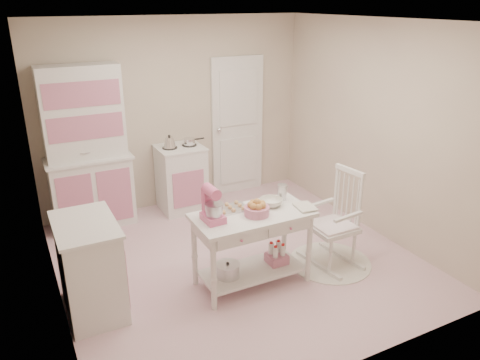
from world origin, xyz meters
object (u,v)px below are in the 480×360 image
base_cabinet (90,267)px  stove (181,178)px  rocking_chair (333,219)px  stand_mixer (213,205)px  hutch (87,149)px  work_table (252,249)px  bread_basket (257,211)px

base_cabinet → stove: bearing=49.0°
stove → rocking_chair: bearing=-65.8°
base_cabinet → rocking_chair: 2.56m
stand_mixer → base_cabinet: bearing=164.8°
stove → hutch: bearing=177.6°
hutch → stove: bearing=-2.4°
work_table → stand_mixer: (-0.42, 0.02, 0.57)m
rocking_chair → hutch: bearing=127.2°
hutch → base_cabinet: bearing=-101.3°
hutch → bread_basket: 2.51m
bread_basket → rocking_chair: bearing=-0.6°
stove → base_cabinet: bearing=-131.0°
base_cabinet → rocking_chair: size_ratio=0.84×
stove → bread_basket: size_ratio=3.68×
hutch → stand_mixer: (0.77, -2.12, -0.07)m
rocking_chair → work_table: rocking_chair is taller
base_cabinet → rocking_chair: (2.53, -0.35, 0.09)m
base_cabinet → work_table: size_ratio=0.77×
work_table → bread_basket: (0.02, -0.05, 0.45)m
work_table → bread_basket: 0.45m
hutch → rocking_chair: 3.13m
stove → rocking_chair: 2.36m
stand_mixer → bread_basket: 0.46m
base_cabinet → stand_mixer: 1.28m
base_cabinet → rocking_chair: bearing=-7.9°
base_cabinet → bread_basket: base_cabinet is taller
rocking_chair → stand_mixer: size_ratio=3.24×
stove → work_table: size_ratio=0.77×
bread_basket → base_cabinet: bearing=167.9°
hutch → bread_basket: size_ratio=8.32×
stove → stand_mixer: 2.18m
stand_mixer → hutch: bearing=108.0°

